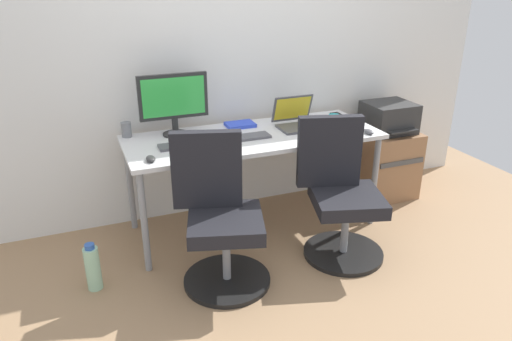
{
  "coord_description": "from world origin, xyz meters",
  "views": [
    {
      "loc": [
        -1.18,
        -3.01,
        1.81
      ],
      "look_at": [
        0.0,
        -0.05,
        0.47
      ],
      "focal_mm": 33.82,
      "sensor_mm": 36.0,
      "label": 1
    }
  ],
  "objects_px": {
    "desktop_monitor": "(173,100)",
    "open_laptop": "(297,120)",
    "office_chair_left": "(220,218)",
    "side_cabinet": "(384,163)",
    "office_chair_right": "(340,196)",
    "water_bottle_on_floor": "(93,268)",
    "printer": "(389,117)",
    "coffee_mug": "(334,121)"
  },
  "relations": [
    {
      "from": "desktop_monitor",
      "to": "office_chair_right",
      "type": "bearing_deg",
      "value": -39.84
    },
    {
      "from": "office_chair_left",
      "to": "printer",
      "type": "xyz_separation_m",
      "value": [
        1.68,
        0.67,
        0.26
      ]
    },
    {
      "from": "office_chair_left",
      "to": "coffee_mug",
      "type": "distance_m",
      "value": 1.23
    },
    {
      "from": "office_chair_left",
      "to": "side_cabinet",
      "type": "bearing_deg",
      "value": 21.92
    },
    {
      "from": "water_bottle_on_floor",
      "to": "open_laptop",
      "type": "height_order",
      "value": "open_laptop"
    },
    {
      "from": "desktop_monitor",
      "to": "water_bottle_on_floor",
      "type": "bearing_deg",
      "value": -139.52
    },
    {
      "from": "side_cabinet",
      "to": "coffee_mug",
      "type": "distance_m",
      "value": 0.8
    },
    {
      "from": "printer",
      "to": "office_chair_right",
      "type": "bearing_deg",
      "value": -141.29
    },
    {
      "from": "office_chair_right",
      "to": "side_cabinet",
      "type": "xyz_separation_m",
      "value": [
        0.84,
        0.67,
        -0.14
      ]
    },
    {
      "from": "open_laptop",
      "to": "office_chair_right",
      "type": "bearing_deg",
      "value": -87.32
    },
    {
      "from": "desktop_monitor",
      "to": "open_laptop",
      "type": "bearing_deg",
      "value": -9.19
    },
    {
      "from": "printer",
      "to": "water_bottle_on_floor",
      "type": "xyz_separation_m",
      "value": [
        -2.43,
        -0.5,
        -0.54
      ]
    },
    {
      "from": "side_cabinet",
      "to": "open_laptop",
      "type": "xyz_separation_m",
      "value": [
        -0.87,
        -0.06,
        0.5
      ]
    },
    {
      "from": "office_chair_right",
      "to": "printer",
      "type": "height_order",
      "value": "office_chair_right"
    },
    {
      "from": "desktop_monitor",
      "to": "open_laptop",
      "type": "distance_m",
      "value": 0.91
    },
    {
      "from": "office_chair_right",
      "to": "printer",
      "type": "relative_size",
      "value": 2.35
    },
    {
      "from": "office_chair_right",
      "to": "coffee_mug",
      "type": "height_order",
      "value": "office_chair_right"
    },
    {
      "from": "office_chair_right",
      "to": "desktop_monitor",
      "type": "xyz_separation_m",
      "value": [
        -0.91,
        0.76,
        0.55
      ]
    },
    {
      "from": "office_chair_right",
      "to": "printer",
      "type": "xyz_separation_m",
      "value": [
        0.84,
        0.67,
        0.26
      ]
    },
    {
      "from": "water_bottle_on_floor",
      "to": "coffee_mug",
      "type": "distance_m",
      "value": 1.95
    },
    {
      "from": "desktop_monitor",
      "to": "coffee_mug",
      "type": "bearing_deg",
      "value": -12.2
    },
    {
      "from": "office_chair_right",
      "to": "office_chair_left",
      "type": "bearing_deg",
      "value": -180.0
    },
    {
      "from": "office_chair_left",
      "to": "water_bottle_on_floor",
      "type": "relative_size",
      "value": 3.03
    },
    {
      "from": "open_laptop",
      "to": "coffee_mug",
      "type": "height_order",
      "value": "open_laptop"
    },
    {
      "from": "water_bottle_on_floor",
      "to": "desktop_monitor",
      "type": "xyz_separation_m",
      "value": [
        0.68,
        0.58,
        0.83
      ]
    },
    {
      "from": "side_cabinet",
      "to": "water_bottle_on_floor",
      "type": "height_order",
      "value": "side_cabinet"
    },
    {
      "from": "open_laptop",
      "to": "office_chair_left",
      "type": "bearing_deg",
      "value": -142.66
    },
    {
      "from": "printer",
      "to": "desktop_monitor",
      "type": "bearing_deg",
      "value": 177.23
    },
    {
      "from": "side_cabinet",
      "to": "desktop_monitor",
      "type": "distance_m",
      "value": 1.88
    },
    {
      "from": "desktop_monitor",
      "to": "printer",
      "type": "bearing_deg",
      "value": -2.77
    },
    {
      "from": "coffee_mug",
      "to": "office_chair_left",
      "type": "bearing_deg",
      "value": -154.22
    },
    {
      "from": "office_chair_right",
      "to": "water_bottle_on_floor",
      "type": "xyz_separation_m",
      "value": [
        -1.59,
        0.18,
        -0.28
      ]
    },
    {
      "from": "office_chair_right",
      "to": "water_bottle_on_floor",
      "type": "height_order",
      "value": "office_chair_right"
    },
    {
      "from": "water_bottle_on_floor",
      "to": "open_laptop",
      "type": "bearing_deg",
      "value": 15.67
    },
    {
      "from": "water_bottle_on_floor",
      "to": "office_chair_left",
      "type": "bearing_deg",
      "value": -13.35
    },
    {
      "from": "open_laptop",
      "to": "coffee_mug",
      "type": "relative_size",
      "value": 3.37
    },
    {
      "from": "office_chair_right",
      "to": "side_cabinet",
      "type": "distance_m",
      "value": 1.09
    },
    {
      "from": "printer",
      "to": "water_bottle_on_floor",
      "type": "distance_m",
      "value": 2.53
    },
    {
      "from": "office_chair_right",
      "to": "open_laptop",
      "type": "height_order",
      "value": "open_laptop"
    },
    {
      "from": "side_cabinet",
      "to": "open_laptop",
      "type": "bearing_deg",
      "value": -176.13
    },
    {
      "from": "coffee_mug",
      "to": "side_cabinet",
      "type": "bearing_deg",
      "value": 14.74
    },
    {
      "from": "office_chair_right",
      "to": "coffee_mug",
      "type": "bearing_deg",
      "value": 66.24
    }
  ]
}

